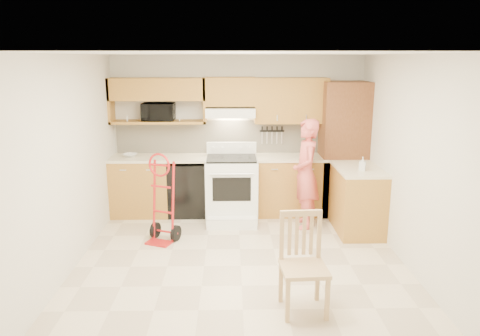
{
  "coord_description": "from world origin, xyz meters",
  "views": [
    {
      "loc": [
        -0.11,
        -5.15,
        2.46
      ],
      "look_at": [
        0.0,
        0.5,
        1.1
      ],
      "focal_mm": 34.53,
      "sensor_mm": 36.0,
      "label": 1
    }
  ],
  "objects_px": {
    "hand_truck": "(161,203)",
    "dining_chair": "(304,265)",
    "microwave": "(158,112)",
    "person": "(306,174)",
    "range": "(232,184)"
  },
  "relations": [
    {
      "from": "hand_truck",
      "to": "dining_chair",
      "type": "relative_size",
      "value": 1.13
    },
    {
      "from": "microwave",
      "to": "dining_chair",
      "type": "height_order",
      "value": "microwave"
    },
    {
      "from": "microwave",
      "to": "person",
      "type": "distance_m",
      "value": 2.48
    },
    {
      "from": "range",
      "to": "person",
      "type": "height_order",
      "value": "person"
    },
    {
      "from": "microwave",
      "to": "hand_truck",
      "type": "distance_m",
      "value": 1.7
    },
    {
      "from": "microwave",
      "to": "hand_truck",
      "type": "xyz_separation_m",
      "value": [
        0.19,
        -1.3,
        -1.07
      ]
    },
    {
      "from": "person",
      "to": "hand_truck",
      "type": "height_order",
      "value": "person"
    },
    {
      "from": "microwave",
      "to": "range",
      "type": "xyz_separation_m",
      "value": [
        1.14,
        -0.44,
        -1.05
      ]
    },
    {
      "from": "hand_truck",
      "to": "range",
      "type": "bearing_deg",
      "value": 64.91
    },
    {
      "from": "range",
      "to": "hand_truck",
      "type": "relative_size",
      "value": 1.04
    },
    {
      "from": "hand_truck",
      "to": "dining_chair",
      "type": "height_order",
      "value": "hand_truck"
    },
    {
      "from": "microwave",
      "to": "person",
      "type": "bearing_deg",
      "value": -16.93
    },
    {
      "from": "hand_truck",
      "to": "dining_chair",
      "type": "distance_m",
      "value": 2.45
    },
    {
      "from": "person",
      "to": "hand_truck",
      "type": "xyz_separation_m",
      "value": [
        -2.04,
        -0.57,
        -0.25
      ]
    },
    {
      "from": "microwave",
      "to": "hand_truck",
      "type": "bearing_deg",
      "value": -80.54
    }
  ]
}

